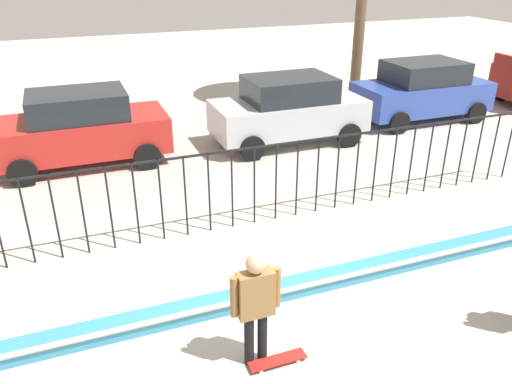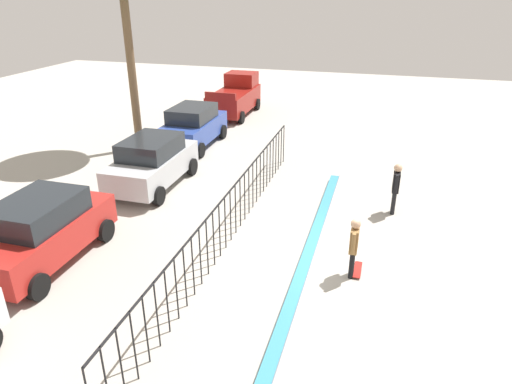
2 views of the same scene
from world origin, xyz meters
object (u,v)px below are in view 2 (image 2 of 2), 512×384
at_px(skateboarder, 354,243).
at_px(skateboard, 358,270).
at_px(parked_car_blue, 193,126).
at_px(parked_car_silver, 152,162).
at_px(pickup_truck, 235,97).
at_px(parked_car_red, 41,231).
at_px(camera_operator, 396,184).

xyz_separation_m(skateboarder, skateboard, (0.25, -0.16, -0.96)).
bearing_deg(parked_car_blue, parked_car_silver, -174.72).
xyz_separation_m(skateboard, pickup_truck, (14.78, 8.39, 0.98)).
bearing_deg(skateboard, pickup_truck, 27.96).
bearing_deg(parked_car_red, parked_car_blue, -0.28).
height_order(skateboard, camera_operator, camera_operator).
bearing_deg(skateboarder, camera_operator, -45.90).
relative_size(parked_car_blue, pickup_truck, 0.91).
distance_m(skateboarder, parked_car_red, 8.39).
relative_size(parked_car_silver, pickup_truck, 0.91).
bearing_deg(pickup_truck, skateboarder, -152.36).
distance_m(skateboard, parked_car_red, 8.64).
relative_size(skateboard, camera_operator, 0.45).
xyz_separation_m(skateboarder, camera_operator, (4.13, -0.99, 0.04)).
xyz_separation_m(camera_operator, pickup_truck, (10.90, 9.22, -0.02)).
bearing_deg(parked_car_blue, camera_operator, -117.12).
height_order(skateboard, pickup_truck, pickup_truck).
xyz_separation_m(parked_car_red, pickup_truck, (16.66, 0.00, 0.06)).
distance_m(parked_car_silver, pickup_truck, 11.06).
height_order(camera_operator, pickup_truck, pickup_truck).
height_order(parked_car_silver, parked_car_blue, same).
bearing_deg(pickup_truck, camera_operator, -140.83).
relative_size(skateboard, parked_car_red, 0.19).
distance_m(camera_operator, pickup_truck, 14.28).
xyz_separation_m(skateboard, parked_car_silver, (3.73, 8.00, 0.91)).
height_order(skateboard, parked_car_red, parked_car_red).
distance_m(skateboarder, skateboard, 1.00).
xyz_separation_m(skateboarder, parked_car_silver, (3.98, 7.84, -0.04)).
height_order(skateboarder, pickup_truck, pickup_truck).
xyz_separation_m(skateboard, parked_car_red, (-1.88, 8.39, 0.91)).
bearing_deg(skateboarder, parked_car_red, 68.80).
height_order(skateboarder, parked_car_silver, parked_car_silver).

